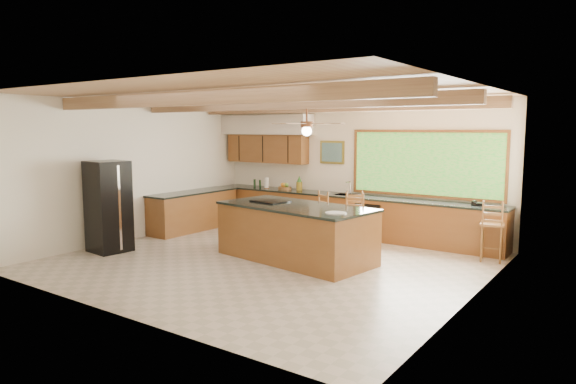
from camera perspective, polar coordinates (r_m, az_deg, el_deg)
The scene contains 9 objects.
ground at distance 9.40m, azimuth -2.23°, elevation -7.75°, with size 7.20×7.20×0.00m, color beige.
room_shell at distance 9.72m, azimuth -0.75°, elevation 5.95°, with size 7.27×6.54×3.02m.
counter_run at distance 11.79m, azimuth 2.02°, elevation -2.40°, with size 7.12×3.10×1.28m.
island at distance 9.45m, azimuth 0.84°, elevation -4.50°, with size 3.07×1.77×1.03m.
refrigerator at distance 10.62m, azimuth -19.33°, elevation -1.52°, with size 0.76×0.74×1.78m.
bar_stool_a at distance 11.00m, azimuth 7.35°, elevation -2.14°, with size 0.51×0.51×1.11m.
bar_stool_b at distance 10.55m, azimuth 4.58°, elevation -2.38°, with size 0.54×0.55×1.14m.
bar_stool_c at distance 10.02m, azimuth 7.57°, elevation -2.77°, with size 0.49×0.49×1.19m.
bar_stool_d at distance 9.95m, azimuth 21.68°, elevation -3.47°, with size 0.47×0.47×1.13m.
Camera 1 is at (5.51, -7.23, 2.40)m, focal length 32.00 mm.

